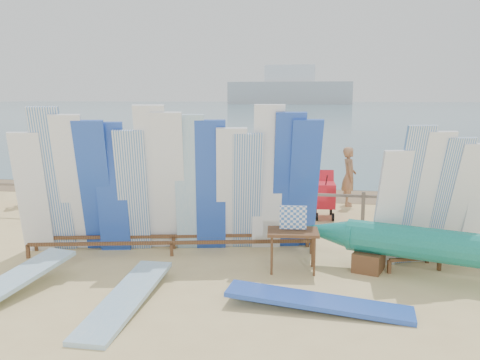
% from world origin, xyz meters
% --- Properties ---
extents(ground, '(160.00, 160.00, 0.00)m').
position_xyz_m(ground, '(0.00, 0.00, 0.00)').
color(ground, '#DDC17F').
rests_on(ground, ground).
extents(ocean, '(320.00, 240.00, 0.02)m').
position_xyz_m(ocean, '(0.00, 128.00, 0.00)').
color(ocean, '#436778').
rests_on(ocean, ground).
extents(wet_sand_strip, '(40.00, 2.60, 0.01)m').
position_xyz_m(wet_sand_strip, '(0.00, 7.20, 0.00)').
color(wet_sand_strip, '#7B6245').
rests_on(wet_sand_strip, ground).
extents(distant_ship, '(45.00, 8.00, 14.00)m').
position_xyz_m(distant_ship, '(-12.00, 180.00, 5.31)').
color(distant_ship, '#999EA3').
rests_on(distant_ship, ocean).
extents(fence, '(12.08, 0.08, 0.90)m').
position_xyz_m(fence, '(0.00, 3.00, 0.63)').
color(fence, '#706254').
rests_on(fence, ground).
extents(main_surfboard_rack, '(5.85, 2.02, 2.92)m').
position_xyz_m(main_surfboard_rack, '(0.20, 0.62, 1.31)').
color(main_surfboard_rack, brown).
rests_on(main_surfboard_rack, ground).
extents(side_surfboard_rack, '(2.32, 1.28, 2.59)m').
position_xyz_m(side_surfboard_rack, '(5.11, 0.62, 1.16)').
color(side_surfboard_rack, brown).
rests_on(side_surfboard_rack, ground).
extents(outrigger_canoe, '(6.18, 2.41, 0.90)m').
position_xyz_m(outrigger_canoe, '(5.59, -0.30, 0.57)').
color(outrigger_canoe, brown).
rests_on(outrigger_canoe, ground).
extents(vendor_table, '(0.95, 0.72, 1.18)m').
position_xyz_m(vendor_table, '(2.61, -0.04, 0.39)').
color(vendor_table, brown).
rests_on(vendor_table, ground).
extents(flat_board_a, '(1.11, 2.74, 0.42)m').
position_xyz_m(flat_board_a, '(-1.62, -2.13, 0.00)').
color(flat_board_a, '#87B8D8').
rests_on(flat_board_a, ground).
extents(flat_board_d, '(2.73, 0.75, 0.23)m').
position_xyz_m(flat_board_d, '(3.11, -1.63, 0.00)').
color(flat_board_d, '#244AB6').
rests_on(flat_board_d, ground).
extents(flat_board_b, '(0.57, 2.70, 0.23)m').
position_xyz_m(flat_board_b, '(0.30, -1.98, 0.00)').
color(flat_board_b, '#87B8D8').
rests_on(flat_board_b, ground).
extents(beach_chair_left, '(0.82, 0.83, 0.96)m').
position_xyz_m(beach_chair_left, '(-0.03, 3.69, 0.28)').
color(beach_chair_left, red).
rests_on(beach_chair_left, ground).
extents(beach_chair_right, '(0.64, 0.65, 0.79)m').
position_xyz_m(beach_chair_right, '(2.20, 4.21, 0.23)').
color(beach_chair_right, red).
rests_on(beach_chair_right, ground).
extents(stroller, '(0.66, 0.90, 1.18)m').
position_xyz_m(stroller, '(3.11, 4.10, 0.47)').
color(stroller, red).
rests_on(stroller, ground).
extents(beachgoer_extra_0, '(1.23, 0.79, 1.76)m').
position_xyz_m(beachgoer_extra_0, '(6.52, 6.11, 0.88)').
color(beachgoer_extra_0, tan).
rests_on(beachgoer_extra_0, ground).
extents(beachgoer_1, '(0.65, 0.38, 1.74)m').
position_xyz_m(beachgoer_1, '(-5.20, 4.28, 0.87)').
color(beachgoer_1, '#8C6042').
rests_on(beachgoer_1, ground).
extents(beachgoer_3, '(1.15, 1.00, 1.69)m').
position_xyz_m(beachgoer_3, '(-0.49, 6.06, 0.84)').
color(beachgoer_3, tan).
rests_on(beachgoer_3, ground).
extents(beachgoer_4, '(1.05, 0.73, 1.64)m').
position_xyz_m(beachgoer_4, '(1.04, 5.18, 0.82)').
color(beachgoer_4, '#8C6042').
rests_on(beachgoer_4, ground).
extents(beachgoer_9, '(1.21, 0.63, 1.78)m').
position_xyz_m(beachgoer_9, '(6.01, 5.56, 0.89)').
color(beachgoer_9, tan).
rests_on(beachgoer_9, ground).
extents(beachgoer_5, '(1.43, 1.20, 1.54)m').
position_xyz_m(beachgoer_5, '(1.64, 5.83, 0.77)').
color(beachgoer_5, beige).
rests_on(beachgoer_5, ground).
extents(beachgoer_7, '(0.37, 0.62, 1.66)m').
position_xyz_m(beachgoer_7, '(3.76, 5.69, 0.83)').
color(beachgoer_7, '#8C6042').
rests_on(beachgoer_7, ground).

